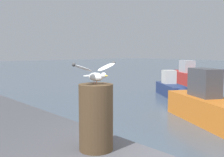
# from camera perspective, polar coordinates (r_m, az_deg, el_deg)

# --- Properties ---
(mooring_post) EXTENTS (0.41, 0.41, 0.80)m
(mooring_post) POSITION_cam_1_polar(r_m,az_deg,el_deg) (3.35, -3.29, -7.92)
(mooring_post) COLOR #4C3823
(mooring_post) RESTS_ON harbor_quay
(seagull) EXTENTS (0.39, 0.67, 0.26)m
(seagull) POSITION_cam_1_polar(r_m,az_deg,el_deg) (3.26, -3.30, 1.15)
(seagull) COLOR #C66D60
(seagull) RESTS_ON mooring_post
(boat_navy) EXTENTS (3.37, 2.62, 1.32)m
(boat_navy) POSITION_cam_1_polar(r_m,az_deg,el_deg) (14.07, 12.49, -2.19)
(boat_navy) COLOR navy
(boat_navy) RESTS_ON ground_plane
(boat_red) EXTENTS (4.24, 3.18, 1.64)m
(boat_red) POSITION_cam_1_polar(r_m,az_deg,el_deg) (20.08, 14.50, 0.55)
(boat_red) COLOR #B72D28
(boat_red) RESTS_ON ground_plane
(boat_orange) EXTENTS (4.34, 2.87, 1.76)m
(boat_orange) POSITION_cam_1_polar(r_m,az_deg,el_deg) (9.09, 20.29, -5.82)
(boat_orange) COLOR orange
(boat_orange) RESTS_ON ground_plane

